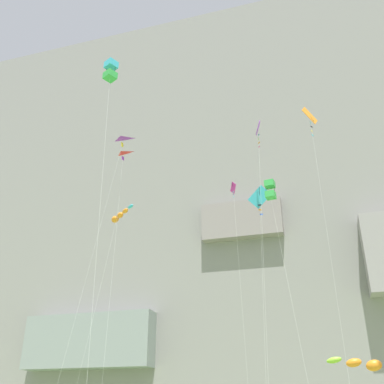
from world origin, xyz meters
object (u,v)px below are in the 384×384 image
Objects in this scene: kite_delta_high_left at (119,145)px; kite_box_upper_left at (111,71)px; kite_windsock_mid_right at (376,366)px; kite_windsock_far_right at (120,216)px; kite_diamond_front_field at (260,200)px; kite_diamond_low_left at (234,203)px; kite_diamond_upper_right at (310,120)px; kite_diamond_high_center at (258,134)px; kite_box_near_cliff at (270,190)px; kite_delta_mid_left at (120,160)px.

kite_box_upper_left is (5.07, -12.58, -1.01)m from kite_delta_high_left.
kite_windsock_mid_right is (18.08, 10.99, -23.06)m from kite_box_upper_left.
kite_windsock_far_right is at bearing 110.80° from kite_box_upper_left.
kite_diamond_low_left is at bearing 133.84° from kite_diamond_front_field.
kite_diamond_low_left is at bearing 72.65° from kite_box_upper_left.
kite_windsock_mid_right is (2.18, -6.73, -26.69)m from kite_diamond_upper_right.
kite_diamond_low_left is 0.92× the size of kite_box_upper_left.
kite_diamond_high_center is at bearing -9.38° from kite_windsock_far_right.
kite_delta_mid_left is (-17.98, 6.48, 9.51)m from kite_box_near_cliff.
kite_diamond_upper_right reaches higher than kite_box_upper_left.
kite_delta_mid_left is at bearing 112.16° from kite_box_upper_left.
kite_windsock_far_right is (-6.04, 15.90, -6.22)m from kite_box_upper_left.
kite_box_near_cliff is at bearing -74.14° from kite_diamond_high_center.
kite_diamond_upper_right reaches higher than kite_box_near_cliff.
kite_delta_high_left is at bearing 111.97° from kite_box_upper_left.
kite_windsock_mid_right is 0.30× the size of kite_windsock_far_right.
kite_diamond_upper_right is (6.19, 1.09, 9.67)m from kite_diamond_front_field.
kite_diamond_front_field is 3.55× the size of kite_windsock_mid_right.
kite_diamond_front_field is at bearing 4.00° from kite_delta_mid_left.
kite_diamond_high_center reaches higher than kite_diamond_low_left.
kite_diamond_front_field is 1.06× the size of kite_windsock_far_right.
kite_diamond_high_center is 17.85m from kite_windsock_far_right.
kite_box_near_cliff is 9.64m from kite_diamond_high_center.
kite_diamond_front_field is 5.18m from kite_diamond_low_left.
kite_diamond_front_field is 15.76m from kite_windsock_far_right.
kite_box_near_cliff is 15.85m from kite_windsock_mid_right.
kite_box_upper_left is at bearing -142.25° from kite_box_near_cliff.
kite_diamond_low_left is 0.89× the size of kite_delta_mid_left.
kite_diamond_high_center is at bearing 163.95° from kite_windsock_mid_right.
kite_diamond_low_left is at bearing 33.73° from kite_delta_high_left.
kite_diamond_front_field reaches higher than kite_windsock_mid_right.
kite_windsock_far_right is (-21.94, -1.82, -9.85)m from kite_diamond_upper_right.
kite_delta_high_left is 0.99× the size of kite_diamond_high_center.
kite_diamond_front_field is 11.54m from kite_diamond_upper_right.
kite_diamond_low_left is 14.44m from kite_delta_mid_left.
kite_diamond_front_field is 19.78m from kite_windsock_mid_right.
kite_diamond_high_center is at bearing 2.18° from kite_delta_high_left.
kite_diamond_high_center is at bearing -7.92° from kite_delta_mid_left.
kite_diamond_low_left is 9.25m from kite_diamond_high_center.
kite_box_upper_left is at bearing -120.27° from kite_diamond_front_field.
kite_diamond_high_center reaches higher than kite_windsock_far_right.
kite_windsock_far_right is at bearing 106.23° from kite_delta_high_left.
kite_diamond_low_left is 1.18× the size of kite_windsock_far_right.
kite_diamond_high_center is 1.33× the size of kite_windsock_far_right.
kite_diamond_upper_right is at bearing 13.77° from kite_delta_high_left.
kite_box_upper_left is 16.76m from kite_delta_mid_left.
kite_diamond_high_center reaches higher than kite_delta_mid_left.
kite_diamond_high_center is 16.99m from kite_delta_mid_left.
kite_delta_mid_left is (-22.21, -2.21, -2.80)m from kite_diamond_upper_right.
kite_box_upper_left is (-9.71, -16.63, 6.04)m from kite_diamond_front_field.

